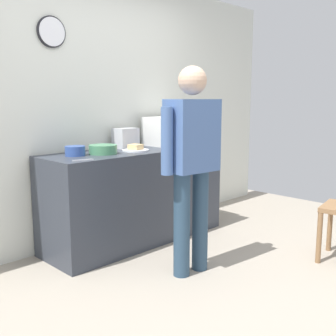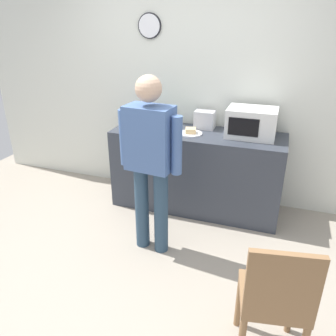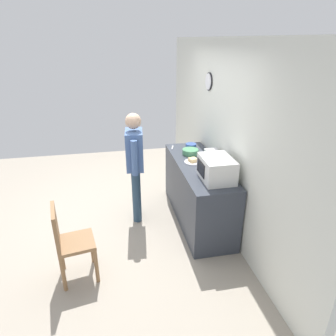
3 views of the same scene
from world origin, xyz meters
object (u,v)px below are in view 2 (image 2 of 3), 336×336
Objects in this scene: salad_bowl at (163,126)px; fork_utensil at (126,132)px; spoon_utensil at (176,125)px; microwave at (252,123)px; sandwich_plate at (191,132)px; cereal_bowl at (145,122)px; person_standing at (150,155)px; wooden_chair at (275,299)px; toaster at (205,120)px.

salad_bowl is 1.49× the size of fork_utensil.
fork_utensil is 1.00× the size of spoon_utensil.
sandwich_plate is at bearing -167.54° from microwave.
sandwich_plate is at bearing -12.55° from cereal_bowl.
salad_bowl is at bearing 102.82° from person_standing.
wooden_chair is (0.39, -1.84, -0.54)m from microwave.
fork_utensil is 0.10× the size of person_standing.
spoon_utensil is at bearing 122.51° from wooden_chair.
person_standing reaches higher than spoon_utensil.
microwave is at bearing -13.17° from toaster.
person_standing reaches higher than toaster.
cereal_bowl is (-0.24, 0.07, 0.00)m from salad_bowl.
toaster reaches higher than salad_bowl.
cereal_bowl is at bearing -179.68° from microwave.
person_standing is at bearing -77.18° from salad_bowl.
sandwich_plate is 1.47× the size of spoon_utensil.
salad_bowl is 1.15× the size of toaster.
microwave reaches higher than spoon_utensil.
sandwich_plate is 0.36m from spoon_utensil.
fork_utensil is (-0.69, -0.16, -0.02)m from sandwich_plate.
microwave is at bearing -8.45° from spoon_utensil.
fork_utensil is 0.18× the size of wooden_chair.
fork_utensil is (-0.11, -0.29, -0.04)m from cereal_bowl.
wooden_chair is (0.91, -1.96, -0.49)m from toaster.
sandwich_plate is 1.14× the size of toaster.
cereal_bowl reaches higher than fork_utensil.
salad_bowl is at bearing -154.48° from toaster.
toaster is 0.35m from spoon_utensil.
cereal_bowl reaches higher than wooden_chair.
salad_bowl is 0.23m from spoon_utensil.
sandwich_plate is 0.28m from toaster.
microwave is at bearing 12.68° from fork_utensil.
toaster reaches higher than fork_utensil.
cereal_bowl is (-1.19, -0.01, -0.11)m from microwave.
microwave reaches higher than salad_bowl.
sandwich_plate is at bearing -46.72° from spoon_utensil.
person_standing is (-0.75, -0.97, -0.10)m from microwave.
person_standing reaches higher than salad_bowl.
salad_bowl is 0.27× the size of wooden_chair.
spoon_utensil is (-0.34, 0.01, -0.10)m from toaster.
microwave is 1.34m from fork_utensil.
fork_utensil is at bearing -149.06° from salad_bowl.
cereal_bowl is 1.06m from person_standing.
cereal_bowl is 0.19× the size of wooden_chair.
toaster is at bearing 70.56° from sandwich_plate.
toaster is at bearing 10.89° from cereal_bowl.
cereal_bowl is at bearing 162.87° from salad_bowl.
cereal_bowl is at bearing 130.84° from wooden_chair.
person_standing reaches higher than wooden_chair.
sandwich_plate is 0.15× the size of person_standing.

